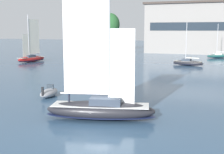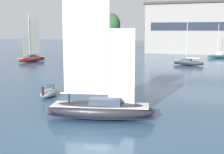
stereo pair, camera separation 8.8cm
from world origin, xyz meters
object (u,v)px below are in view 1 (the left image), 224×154
Objects in this scene: sailboat_moored_mid_channel at (188,63)px; sailboat_moored_far_slip at (218,56)px; motor_tender at (49,93)px; sailboat_main at (101,108)px; sailboat_moored_near_marina at (31,58)px; tree_shore_left at (110,25)px; sailboat_moored_outer_mooring at (105,67)px.

sailboat_moored_mid_channel is 1.00× the size of sailboat_moored_far_slip.
sailboat_moored_mid_channel is at bearing -104.41° from sailboat_moored_far_slip.
sailboat_moored_far_slip is at bearing 74.59° from motor_tender.
sailboat_moored_mid_channel is at bearing 87.86° from sailboat_main.
sailboat_main is 1.43× the size of sailboat_moored_far_slip.
sailboat_main reaches higher than motor_tender.
sailboat_main reaches higher than sailboat_moored_near_marina.
sailboat_main is 70.19m from sailboat_moored_far_slip.
motor_tender is (27.10, -34.54, -0.45)m from sailboat_moored_near_marina.
sailboat_main reaches higher than sailboat_moored_mid_channel.
tree_shore_left is 1.02× the size of sailboat_main.
sailboat_moored_near_marina reaches higher than motor_tender.
sailboat_moored_near_marina is 1.21× the size of sailboat_moored_far_slip.
sailboat_moored_near_marina is (-36.94, 41.30, -0.15)m from sailboat_main.
sailboat_main reaches higher than sailboat_moored_outer_mooring.
sailboat_main is 47.35m from sailboat_moored_mid_channel.
sailboat_moored_near_marina reaches higher than sailboat_moored_mid_channel.
sailboat_moored_far_slip is 65.37m from motor_tender.
sailboat_main is at bearing -92.14° from sailboat_moored_mid_channel.
motor_tender is at bearing -51.88° from sailboat_moored_near_marina.
sailboat_moored_far_slip is (5.77, 22.47, 0.00)m from sailboat_moored_mid_channel.
sailboat_moored_far_slip is at bearing 60.81° from sailboat_moored_outer_mooring.
sailboat_moored_mid_channel is at bearing 8.83° from sailboat_moored_near_marina.
sailboat_moored_far_slip is 42.10m from sailboat_moored_outer_mooring.
sailboat_moored_near_marina is 1.21× the size of sailboat_moored_mid_channel.
motor_tender is (22.28, -78.25, -9.51)m from tree_shore_left.
sailboat_moored_outer_mooring is (-13.00, 33.02, -0.43)m from sailboat_main.
sailboat_moored_outer_mooring is at bearing -19.08° from sailboat_moored_near_marina.
sailboat_main is 3.24× the size of motor_tender.
sailboat_moored_outer_mooring is 2.28× the size of motor_tender.
motor_tender is at bearing -105.97° from sailboat_moored_mid_channel.
tree_shore_left is at bearing 131.95° from sailboat_moored_mid_channel.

